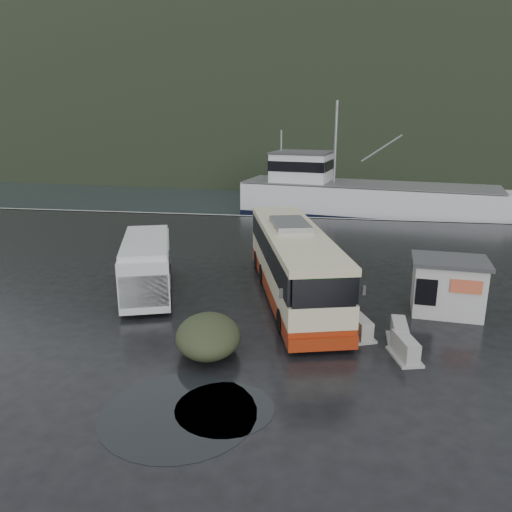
# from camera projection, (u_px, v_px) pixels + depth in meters

# --- Properties ---
(ground) EXTENTS (160.00, 160.00, 0.00)m
(ground) POSITION_uv_depth(u_px,v_px,m) (239.00, 315.00, 20.12)
(ground) COLOR black
(ground) RESTS_ON ground
(harbor_water) EXTENTS (300.00, 180.00, 0.02)m
(harbor_water) POSITION_uv_depth(u_px,v_px,m) (319.00, 146.00, 124.64)
(harbor_water) COLOR black
(harbor_water) RESTS_ON ground
(quay_edge) EXTENTS (160.00, 0.60, 1.50)m
(quay_edge) POSITION_uv_depth(u_px,v_px,m) (285.00, 217.00, 39.12)
(quay_edge) COLOR #999993
(quay_edge) RESTS_ON ground
(headland) EXTENTS (780.00, 540.00, 570.00)m
(headland) POSITION_uv_depth(u_px,v_px,m) (346.00, 129.00, 256.24)
(headland) COLOR black
(headland) RESTS_ON ground
(coach_bus) EXTENTS (5.74, 11.82, 3.24)m
(coach_bus) POSITION_uv_depth(u_px,v_px,m) (293.00, 296.00, 22.24)
(coach_bus) COLOR beige
(coach_bus) RESTS_ON ground
(white_van) EXTENTS (3.91, 6.48, 2.56)m
(white_van) POSITION_uv_depth(u_px,v_px,m) (149.00, 293.00, 22.61)
(white_van) COLOR silver
(white_van) RESTS_ON ground
(waste_bin_left) EXTENTS (1.10, 1.10, 1.45)m
(waste_bin_left) POSITION_uv_depth(u_px,v_px,m) (334.00, 323.00, 19.37)
(waste_bin_left) COLOR #126A2C
(waste_bin_left) RESTS_ON ground
(waste_bin_right) EXTENTS (1.15, 1.15, 1.30)m
(waste_bin_right) POSITION_uv_depth(u_px,v_px,m) (319.00, 340.00, 17.96)
(waste_bin_right) COLOR #126A2C
(waste_bin_right) RESTS_ON ground
(dome_tent) EXTENTS (2.81, 3.47, 1.20)m
(dome_tent) POSITION_uv_depth(u_px,v_px,m) (209.00, 352.00, 17.07)
(dome_tent) COLOR #2F3620
(dome_tent) RESTS_ON ground
(ticket_kiosk) EXTENTS (3.15, 2.52, 2.29)m
(ticket_kiosk) POSITION_uv_depth(u_px,v_px,m) (445.00, 312.00, 20.42)
(ticket_kiosk) COLOR #B9B9B4
(ticket_kiosk) RESTS_ON ground
(jersey_barrier_a) EXTENTS (1.23, 1.67, 0.75)m
(jersey_barrier_a) POSITION_uv_depth(u_px,v_px,m) (359.00, 336.00, 18.27)
(jersey_barrier_a) COLOR #999993
(jersey_barrier_a) RESTS_ON ground
(jersey_barrier_b) EXTENTS (0.82, 1.58, 0.78)m
(jersey_barrier_b) POSITION_uv_depth(u_px,v_px,m) (398.00, 343.00, 17.73)
(jersey_barrier_b) COLOR #999993
(jersey_barrier_b) RESTS_ON ground
(jersey_barrier_c) EXTENTS (1.11, 1.65, 0.76)m
(jersey_barrier_c) POSITION_uv_depth(u_px,v_px,m) (404.00, 358.00, 16.63)
(jersey_barrier_c) COLOR #999993
(jersey_barrier_c) RESTS_ON ground
(fishing_trawler) EXTENTS (26.36, 10.43, 10.30)m
(fishing_trawler) POSITION_uv_depth(u_px,v_px,m) (366.00, 205.00, 44.11)
(fishing_trawler) COLOR silver
(fishing_trawler) RESTS_ON ground
(puddles) EXTENTS (7.13, 14.67, 0.01)m
(puddles) POSITION_uv_depth(u_px,v_px,m) (239.00, 365.00, 16.17)
(puddles) COLOR black
(puddles) RESTS_ON ground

